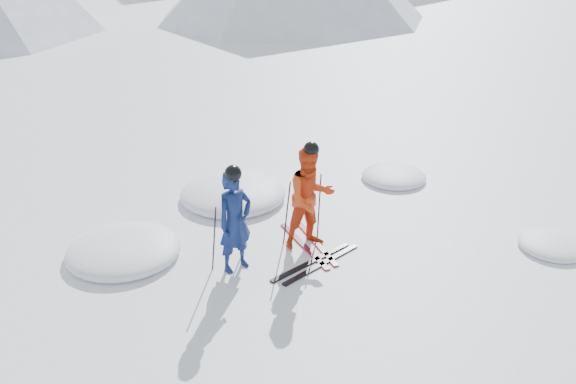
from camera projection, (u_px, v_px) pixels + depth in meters
ground at (368, 241)px, 10.50m from camera, size 160.00×160.00×0.00m
skier_blue at (235, 222)px, 9.38m from camera, size 0.65×0.47×1.66m
skier_red at (310, 198)px, 10.03m from camera, size 0.96×0.81×1.76m
pole_blue_left at (214, 239)px, 9.46m from camera, size 0.11×0.08×1.11m
pole_blue_right at (242, 227)px, 9.81m from camera, size 0.11×0.07×1.11m
pole_red_left at (287, 213)px, 10.19m from camera, size 0.12×0.09×1.17m
pole_red_right at (319, 206)px, 10.42m from camera, size 0.12×0.08×1.17m
ski_worn_left at (304, 246)px, 10.34m from camera, size 0.34×1.69×0.03m
ski_worn_right at (315, 242)px, 10.46m from camera, size 0.46×1.68×0.03m
ski_loose_a at (311, 262)px, 9.86m from camera, size 1.70×0.34×0.03m
ski_loose_b at (322, 264)px, 9.80m from camera, size 1.69×0.39×0.03m
snow_lumps at (246, 216)px, 11.37m from camera, size 7.61×6.35×0.46m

